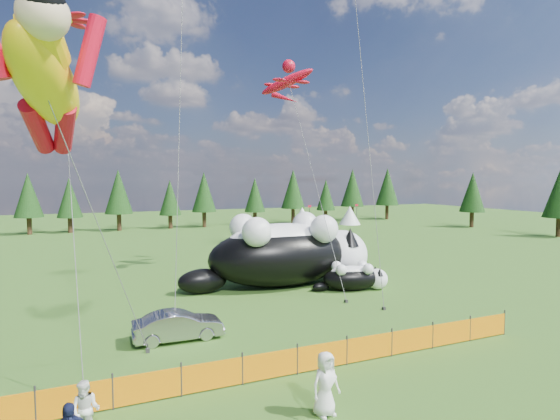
# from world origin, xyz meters

# --- Properties ---
(ground) EXTENTS (160.00, 160.00, 0.00)m
(ground) POSITION_xyz_m (0.00, 0.00, 0.00)
(ground) COLOR #11380A
(ground) RESTS_ON ground
(safety_fence) EXTENTS (22.06, 0.06, 1.10)m
(safety_fence) POSITION_xyz_m (0.00, -3.00, 0.50)
(safety_fence) COLOR #262626
(safety_fence) RESTS_ON ground
(tree_line) EXTENTS (90.00, 4.00, 8.00)m
(tree_line) POSITION_xyz_m (0.00, 45.00, 4.00)
(tree_line) COLOR black
(tree_line) RESTS_ON ground
(festival_tents) EXTENTS (50.00, 3.20, 2.80)m
(festival_tents) POSITION_xyz_m (11.00, 40.00, 1.40)
(festival_tents) COLOR white
(festival_tents) RESTS_ON ground
(cat_large) EXTENTS (12.69, 4.61, 4.58)m
(cat_large) POSITION_xyz_m (6.03, 8.92, 2.18)
(cat_large) COLOR black
(cat_large) RESTS_ON ground
(cat_small) EXTENTS (4.70, 2.51, 1.72)m
(cat_small) POSITION_xyz_m (9.20, 6.16, 0.82)
(cat_small) COLOR black
(cat_small) RESTS_ON ground
(car) EXTENTS (3.76, 1.35, 1.24)m
(car) POSITION_xyz_m (-2.24, 1.93, 0.62)
(car) COLOR #A4A3A7
(car) RESTS_ON ground
(spectator_b) EXTENTS (0.87, 0.70, 1.57)m
(spectator_b) POSITION_xyz_m (-5.70, -4.32, 0.78)
(spectator_b) COLOR white
(spectator_b) RESTS_ON ground
(spectator_e) EXTENTS (0.99, 0.72, 1.86)m
(spectator_e) POSITION_xyz_m (0.62, -5.70, 0.93)
(spectator_e) COLOR white
(spectator_e) RESTS_ON ground
(superhero_kite) EXTENTS (5.66, 6.54, 12.21)m
(superhero_kite) POSITION_xyz_m (-6.50, -2.61, 9.51)
(superhero_kite) COLOR yellow
(superhero_kite) RESTS_ON ground
(gecko_kite) EXTENTS (6.50, 12.98, 16.92)m
(gecko_kite) POSITION_xyz_m (7.96, 13.70, 13.99)
(gecko_kite) COLOR red
(gecko_kite) RESTS_ON ground
(flower_kite) EXTENTS (3.44, 7.58, 14.27)m
(flower_kite) POSITION_xyz_m (-6.44, 3.43, 13.01)
(flower_kite) COLOR red
(flower_kite) RESTS_ON ground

